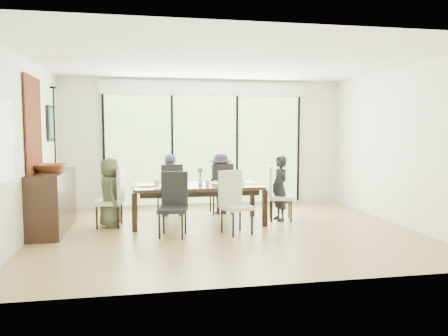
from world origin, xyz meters
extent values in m
cube|color=olive|center=(0.00, 0.00, -0.01)|extent=(6.00, 5.00, 0.01)
cube|color=white|center=(0.00, 0.00, 2.71)|extent=(6.00, 5.00, 0.01)
cube|color=silver|center=(0.00, 2.51, 1.35)|extent=(6.00, 0.02, 2.70)
cube|color=silver|center=(0.00, -2.51, 1.35)|extent=(6.00, 0.02, 2.70)
cube|color=beige|center=(-3.01, 0.00, 1.35)|extent=(0.02, 5.00, 2.70)
cube|color=beige|center=(3.01, 0.00, 1.35)|extent=(0.02, 5.00, 2.70)
cube|color=#598C3F|center=(0.00, 2.47, 1.20)|extent=(4.20, 0.02, 2.30)
cube|color=white|center=(0.00, 2.46, 2.50)|extent=(4.40, 0.06, 0.28)
cube|color=black|center=(-2.10, 2.46, 1.20)|extent=(0.05, 0.04, 2.30)
cube|color=black|center=(-0.70, 2.46, 1.20)|extent=(0.05, 0.04, 2.30)
cube|color=black|center=(0.70, 2.46, 1.20)|extent=(0.05, 0.04, 2.30)
cube|color=black|center=(2.10, 2.46, 1.20)|extent=(0.05, 0.04, 2.30)
cube|color=#8CAD7F|center=(-2.97, -1.20, 1.50)|extent=(0.02, 0.90, 1.00)
cube|color=brown|center=(0.00, 3.40, -0.05)|extent=(6.00, 1.80, 0.10)
cube|color=brown|center=(0.00, 4.20, 0.55)|extent=(6.00, 0.08, 0.06)
sphere|color=#14380F|center=(-1.80, 5.20, 1.44)|extent=(3.20, 3.20, 3.20)
sphere|color=#14380F|center=(0.40, 5.80, 1.80)|extent=(4.00, 4.00, 4.00)
sphere|color=#14380F|center=(2.20, 5.00, 1.26)|extent=(2.80, 2.80, 2.80)
sphere|color=#14380F|center=(-0.60, 6.50, 1.62)|extent=(3.60, 3.60, 3.60)
cube|color=black|center=(-0.38, 0.66, 0.65)|extent=(2.17, 0.99, 0.05)
cube|color=black|center=(-0.38, 0.66, 0.57)|extent=(1.99, 0.81, 0.09)
cube|color=black|center=(-1.46, 0.23, 0.31)|extent=(0.08, 0.08, 0.62)
cube|color=black|center=(0.70, 0.23, 0.31)|extent=(0.08, 0.08, 0.62)
cube|color=black|center=(-1.46, 1.09, 0.31)|extent=(0.08, 0.08, 0.62)
cube|color=black|center=(0.70, 1.09, 0.31)|extent=(0.08, 0.08, 0.62)
imported|color=#454E34|center=(-1.86, 0.66, 0.58)|extent=(0.40, 0.58, 1.16)
imported|color=black|center=(1.10, 0.66, 0.58)|extent=(0.42, 0.59, 1.16)
imported|color=slate|center=(-0.83, 1.49, 0.58)|extent=(0.56, 0.37, 1.16)
imported|color=#251B29|center=(0.17, 1.49, 0.58)|extent=(0.58, 0.41, 1.16)
cube|color=#90B641|center=(-1.33, 0.66, 0.68)|extent=(0.40, 0.29, 0.01)
cube|color=#9AAC3D|center=(0.57, 0.66, 0.68)|extent=(0.40, 0.29, 0.01)
cube|color=#8DB540|center=(-0.83, 1.06, 0.68)|extent=(0.40, 0.29, 0.01)
cube|color=#A2BC43|center=(0.17, 1.06, 0.68)|extent=(0.40, 0.29, 0.01)
cube|color=white|center=(-0.93, 0.36, 0.68)|extent=(0.40, 0.29, 0.01)
cube|color=black|center=(-0.73, 1.01, 0.69)|extent=(0.23, 0.16, 0.01)
cube|color=black|center=(0.12, 1.01, 0.69)|extent=(0.22, 0.15, 0.01)
cube|color=white|center=(0.32, 0.61, 0.68)|extent=(0.27, 0.20, 0.00)
cube|color=white|center=(-0.93, 0.36, 0.69)|extent=(0.23, 0.23, 0.02)
cube|color=#CF6218|center=(-0.93, 0.36, 0.71)|extent=(0.18, 0.18, 0.01)
cylinder|color=silver|center=(-0.33, 0.71, 0.73)|extent=(0.07, 0.07, 0.11)
cylinder|color=#337226|center=(-0.33, 0.71, 0.84)|extent=(0.04, 0.04, 0.14)
sphere|color=#4860B5|center=(-0.33, 0.71, 0.93)|extent=(0.10, 0.10, 0.10)
imported|color=silver|center=(-1.23, 0.56, 0.69)|extent=(0.30, 0.20, 0.02)
imported|color=white|center=(-1.08, 0.81, 0.72)|extent=(0.14, 0.14, 0.09)
imported|color=white|center=(-0.23, 0.56, 0.72)|extent=(0.13, 0.13, 0.08)
imported|color=white|center=(0.42, 0.76, 0.72)|extent=(0.15, 0.15, 0.09)
imported|color=white|center=(-0.13, 0.71, 0.69)|extent=(0.22, 0.25, 0.02)
cube|color=black|center=(-2.76, 0.57, 0.48)|extent=(0.48, 1.72, 0.97)
imported|color=brown|center=(-2.76, 0.47, 1.03)|extent=(0.51, 0.51, 0.12)
cylinder|color=black|center=(-2.76, 0.92, 0.99)|extent=(0.11, 0.11, 0.04)
cylinder|color=black|center=(-2.76, 0.92, 1.66)|extent=(0.03, 0.03, 1.34)
cylinder|color=black|center=(-2.76, 0.92, 2.33)|extent=(0.11, 0.11, 0.03)
cylinder|color=silver|center=(-2.76, 0.92, 2.39)|extent=(0.04, 0.04, 0.11)
cube|color=maroon|center=(-2.97, 0.40, 1.70)|extent=(0.02, 1.00, 1.50)
cube|color=black|center=(-2.97, 1.70, 1.75)|extent=(0.03, 0.55, 0.65)
cube|color=#1A4F55|center=(-2.95, 1.70, 1.75)|extent=(0.01, 0.45, 0.55)
camera|label=1|loc=(-1.32, -6.80, 1.63)|focal=35.00mm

